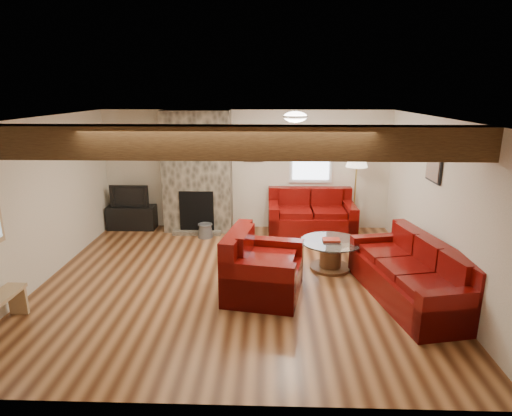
{
  "coord_description": "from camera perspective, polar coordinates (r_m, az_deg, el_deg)",
  "views": [
    {
      "loc": [
        0.5,
        -6.15,
        2.89
      ],
      "look_at": [
        0.28,
        0.4,
        1.07
      ],
      "focal_mm": 30.0,
      "sensor_mm": 36.0,
      "label": 1
    }
  ],
  "objects": [
    {
      "name": "room",
      "position": [
        6.38,
        -2.64,
        0.59
      ],
      "size": [
        8.0,
        8.0,
        8.0
      ],
      "color": "#522B15",
      "rests_on": "ground"
    },
    {
      "name": "oak_beam",
      "position": [
        4.96,
        -3.93,
        8.74
      ],
      "size": [
        6.0,
        0.36,
        0.38
      ],
      "primitive_type": "cube",
      "color": "#321D0F",
      "rests_on": "room"
    },
    {
      "name": "chimney_breast",
      "position": [
        8.93,
        -7.82,
        4.57
      ],
      "size": [
        1.4,
        0.67,
        2.5
      ],
      "color": "#36322A",
      "rests_on": "floor"
    },
    {
      "name": "back_window",
      "position": [
        9.0,
        7.36,
        6.81
      ],
      "size": [
        0.9,
        0.08,
        1.1
      ],
      "primitive_type": null,
      "color": "silver",
      "rests_on": "room"
    },
    {
      "name": "ceiling_dome",
      "position": [
        7.08,
        5.26,
        11.78
      ],
      "size": [
        0.4,
        0.4,
        0.18
      ],
      "primitive_type": null,
      "color": "white",
      "rests_on": "room"
    },
    {
      "name": "artwork_back",
      "position": [
        8.95,
        -0.35,
        7.85
      ],
      "size": [
        0.42,
        0.06,
        0.52
      ],
      "primitive_type": null,
      "color": "black",
      "rests_on": "room"
    },
    {
      "name": "artwork_right",
      "position": [
        7.0,
        22.56,
        4.93
      ],
      "size": [
        0.06,
        0.55,
        0.42
      ],
      "primitive_type": null,
      "color": "black",
      "rests_on": "room"
    },
    {
      "name": "sofa_three",
      "position": [
        6.45,
        19.82,
        -7.95
      ],
      "size": [
        1.34,
        2.34,
        0.85
      ],
      "primitive_type": null,
      "rotation": [
        0.0,
        0.0,
        -1.37
      ],
      "color": "#470805",
      "rests_on": "floor"
    },
    {
      "name": "loveseat",
      "position": [
        8.77,
        7.37,
        -0.72
      ],
      "size": [
        1.75,
        1.03,
        0.92
      ],
      "primitive_type": null,
      "rotation": [
        0.0,
        0.0,
        0.02
      ],
      "color": "#470805",
      "rests_on": "floor"
    },
    {
      "name": "armchair_red",
      "position": [
        6.2,
        1.05,
        -7.44
      ],
      "size": [
        1.21,
        1.33,
        0.95
      ],
      "primitive_type": null,
      "rotation": [
        0.0,
        0.0,
        1.4
      ],
      "color": "#470805",
      "rests_on": "floor"
    },
    {
      "name": "coffee_table",
      "position": [
        7.24,
        9.91,
        -6.16
      ],
      "size": [
        1.01,
        1.01,
        0.52
      ],
      "color": "#4B2E18",
      "rests_on": "floor"
    },
    {
      "name": "tv_cabinet",
      "position": [
        9.54,
        -16.19,
        -1.2
      ],
      "size": [
        1.0,
        0.4,
        0.5
      ],
      "primitive_type": "cube",
      "color": "black",
      "rests_on": "floor"
    },
    {
      "name": "television",
      "position": [
        9.42,
        -16.41,
        1.64
      ],
      "size": [
        0.81,
        0.11,
        0.47
      ],
      "primitive_type": "imported",
      "color": "black",
      "rests_on": "tv_cabinet"
    },
    {
      "name": "floor_lamp",
      "position": [
        8.84,
        13.29,
        5.74
      ],
      "size": [
        0.44,
        0.44,
        1.7
      ],
      "color": "tan",
      "rests_on": "floor"
    },
    {
      "name": "coal_bucket",
      "position": [
        8.72,
        -6.78,
        -2.97
      ],
      "size": [
        0.31,
        0.31,
        0.29
      ],
      "primitive_type": null,
      "color": "slate",
      "rests_on": "floor"
    }
  ]
}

